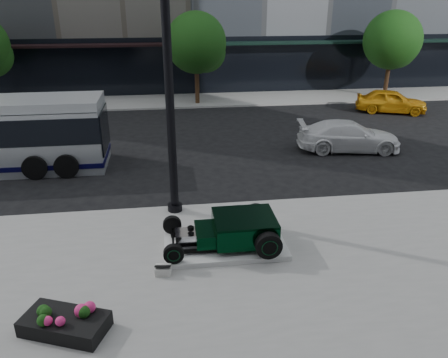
{
  "coord_description": "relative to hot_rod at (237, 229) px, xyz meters",
  "views": [
    {
      "loc": [
        -1.03,
        -15.37,
        6.77
      ],
      "look_at": [
        0.7,
        -2.44,
        1.2
      ],
      "focal_mm": 35.0,
      "sensor_mm": 36.0,
      "label": 1
    }
  ],
  "objects": [
    {
      "name": "street_trees",
      "position": [
        0.41,
        17.93,
        3.07
      ],
      "size": [
        29.8,
        3.8,
        5.7
      ],
      "color": "black",
      "rests_on": "sidewalk_far"
    },
    {
      "name": "yellow_taxi",
      "position": [
        11.85,
        14.25,
        0.01
      ],
      "size": [
        4.45,
        3.05,
        1.41
      ],
      "primitive_type": "imported",
      "rotation": [
        0.0,
        0.0,
        1.2
      ],
      "color": "orange",
      "rests_on": "ground"
    },
    {
      "name": "info_plaque",
      "position": [
        -2.07,
        -1.02,
        -0.45
      ],
      "size": [
        0.43,
        0.35,
        0.31
      ],
      "color": "silver",
      "rests_on": "sidewalk_near"
    },
    {
      "name": "ground",
      "position": [
        -0.73,
        4.86,
        -0.7
      ],
      "size": [
        120.0,
        120.0,
        0.0
      ],
      "primitive_type": "plane",
      "color": "black",
      "rests_on": "ground"
    },
    {
      "name": "flower_planter",
      "position": [
        -4.15,
        -2.81,
        -0.37
      ],
      "size": [
        1.98,
        1.48,
        0.58
      ],
      "color": "black",
      "rests_on": "sidewalk_near"
    },
    {
      "name": "lamppost",
      "position": [
        -1.66,
        2.53,
        3.47
      ],
      "size": [
        0.48,
        0.48,
        8.76
      ],
      "color": "black",
      "rests_on": "sidewalk_near"
    },
    {
      "name": "sidewalk_far",
      "position": [
        -0.73,
        18.86,
        -0.64
      ],
      "size": [
        70.0,
        4.0,
        0.12
      ],
      "primitive_type": "cube",
      "color": "gray",
      "rests_on": "ground"
    },
    {
      "name": "white_sedan",
      "position": [
        6.53,
        7.91,
        -0.02
      ],
      "size": [
        4.91,
        2.55,
        1.36
      ],
      "primitive_type": "imported",
      "rotation": [
        0.0,
        0.0,
        1.43
      ],
      "color": "white",
      "rests_on": "ground"
    },
    {
      "name": "hot_rod",
      "position": [
        0.0,
        0.0,
        0.0
      ],
      "size": [
        3.22,
        2.0,
        0.81
      ],
      "color": "black",
      "rests_on": "display_plinth"
    },
    {
      "name": "display_plinth",
      "position": [
        -0.33,
        -0.0,
        -0.5
      ],
      "size": [
        3.4,
        1.8,
        0.15
      ],
      "primitive_type": "cube",
      "color": "silver",
      "rests_on": "sidewalk_near"
    }
  ]
}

